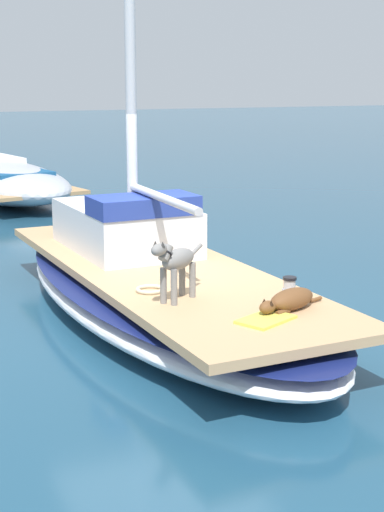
{
  "coord_description": "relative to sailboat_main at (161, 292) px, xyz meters",
  "views": [
    {
      "loc": [
        -3.39,
        -8.98,
        2.98
      ],
      "look_at": [
        0.0,
        -1.0,
        1.01
      ],
      "focal_mm": 55.7,
      "sensor_mm": 36.0,
      "label": 1
    }
  ],
  "objects": [
    {
      "name": "sailboat_main",
      "position": [
        0.0,
        0.0,
        0.0
      ],
      "size": [
        2.89,
        7.36,
        0.66
      ],
      "color": "white",
      "rests_on": "ground"
    },
    {
      "name": "deck_winch",
      "position": [
        0.81,
        -1.78,
        0.42
      ],
      "size": [
        0.16,
        0.16,
        0.21
      ],
      "color": "#B7B7BC",
      "rests_on": "sailboat_main"
    },
    {
      "name": "cabin_house",
      "position": [
        -0.06,
        1.12,
        0.67
      ],
      "size": [
        1.51,
        2.29,
        0.84
      ],
      "color": "silver",
      "rests_on": "sailboat_main"
    },
    {
      "name": "dog_brown",
      "position": [
        0.54,
        -2.26,
        0.43
      ],
      "size": [
        0.92,
        0.45,
        0.22
      ],
      "color": "brown",
      "rests_on": "sailboat_main"
    },
    {
      "name": "coiled_rope",
      "position": [
        -0.51,
        -1.02,
        0.35
      ],
      "size": [
        0.32,
        0.32,
        0.04
      ],
      "primitive_type": "torus",
      "color": "beige",
      "rests_on": "sailboat_main"
    },
    {
      "name": "deck_towel",
      "position": [
        0.15,
        -2.48,
        0.34
      ],
      "size": [
        0.66,
        0.57,
        0.03
      ],
      "primitive_type": "cube",
      "rotation": [
        0.0,
        0.0,
        0.45
      ],
      "color": "#D8D14C",
      "rests_on": "sailboat_main"
    },
    {
      "name": "ground_plane",
      "position": [
        0.0,
        0.0,
        -0.34
      ],
      "size": [
        120.0,
        120.0,
        0.0
      ],
      "primitive_type": "plane",
      "color": "navy"
    },
    {
      "name": "dog_grey",
      "position": [
        -0.39,
        -1.49,
        0.75
      ],
      "size": [
        0.81,
        0.61,
        0.7
      ],
      "color": "gray",
      "rests_on": "sailboat_main"
    }
  ]
}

